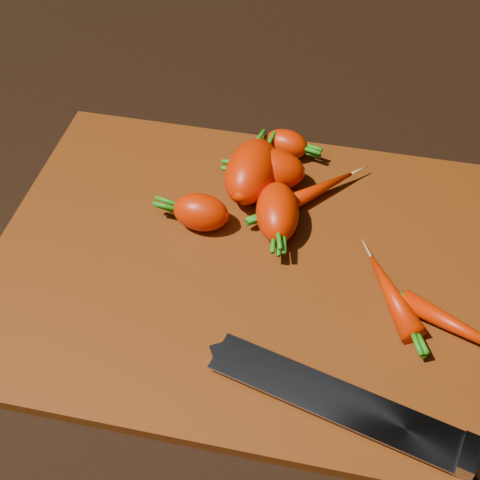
# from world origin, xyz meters

# --- Properties ---
(ground) EXTENTS (2.00, 2.00, 0.01)m
(ground) POSITION_xyz_m (0.00, 0.00, -0.01)
(ground) COLOR black
(cutting_board) EXTENTS (0.50, 0.40, 0.01)m
(cutting_board) POSITION_xyz_m (0.00, 0.00, 0.01)
(cutting_board) COLOR #82350B
(cutting_board) RESTS_ON ground
(carrot_0) EXTENTS (0.06, 0.04, 0.04)m
(carrot_0) POSITION_xyz_m (-0.05, 0.04, 0.03)
(carrot_0) COLOR red
(carrot_0) RESTS_ON cutting_board
(carrot_1) EXTENTS (0.06, 0.08, 0.04)m
(carrot_1) POSITION_xyz_m (0.03, 0.05, 0.03)
(carrot_1) COLOR red
(carrot_1) RESTS_ON cutting_board
(carrot_2) EXTENTS (0.06, 0.10, 0.05)m
(carrot_2) POSITION_xyz_m (-0.01, 0.10, 0.04)
(carrot_2) COLOR red
(carrot_2) RESTS_ON cutting_board
(carrot_3) EXTENTS (0.08, 0.05, 0.05)m
(carrot_3) POSITION_xyz_m (0.01, 0.12, 0.04)
(carrot_3) COLOR red
(carrot_3) RESTS_ON cutting_board
(carrot_4) EXTENTS (0.06, 0.04, 0.03)m
(carrot_4) POSITION_xyz_m (0.02, 0.17, 0.03)
(carrot_4) COLOR red
(carrot_4) RESTS_ON cutting_board
(carrot_5) EXTENTS (0.10, 0.10, 0.02)m
(carrot_5) POSITION_xyz_m (0.06, 0.10, 0.02)
(carrot_5) COLOR red
(carrot_5) RESTS_ON cutting_board
(carrot_6) EXTENTS (0.12, 0.07, 0.02)m
(carrot_6) POSITION_xyz_m (0.22, -0.05, 0.02)
(carrot_6) COLOR red
(carrot_6) RESTS_ON cutting_board
(carrot_7) EXTENTS (0.07, 0.10, 0.03)m
(carrot_7) POSITION_xyz_m (0.15, -0.02, 0.02)
(carrot_7) COLOR red
(carrot_7) RESTS_ON cutting_board
(knife) EXTENTS (0.35, 0.12, 0.02)m
(knife) POSITION_xyz_m (0.13, -0.15, 0.02)
(knife) COLOR gray
(knife) RESTS_ON cutting_board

